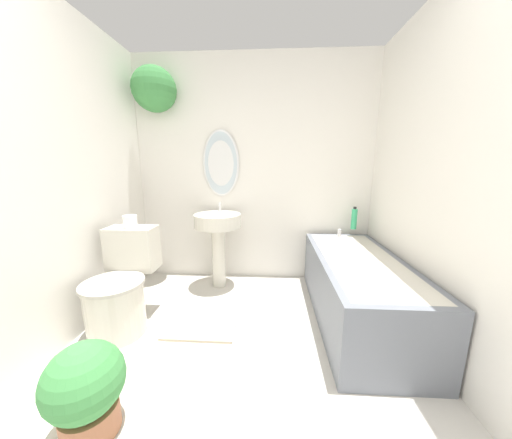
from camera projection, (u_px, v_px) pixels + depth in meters
name	position (u px, v px, depth m)	size (l,w,h in m)	color
wall_back	(237.00, 158.00, 2.76)	(2.65, 0.43, 2.40)	silver
wall_left	(46.00, 177.00, 1.69)	(0.06, 2.51, 2.40)	silver
wall_right	(456.00, 178.00, 1.54)	(0.06, 2.51, 2.40)	silver
toilet	(121.00, 288.00, 2.02)	(0.45, 0.65, 0.77)	beige
pedestal_sink	(218.00, 231.00, 2.65)	(0.48, 0.48, 0.89)	beige
bathtub	(357.00, 287.00, 2.13)	(0.66, 1.52, 0.61)	slate
shampoo_bottle	(354.00, 219.00, 2.70)	(0.06, 0.06, 0.24)	#38B275
potted_plant	(86.00, 387.00, 1.20)	(0.35, 0.35, 0.47)	#9E6042
bath_mat	(202.00, 324.00, 2.08)	(0.55, 0.41, 0.02)	#B7A88E
toilet_paper_roll	(130.00, 221.00, 2.13)	(0.11, 0.11, 0.10)	white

